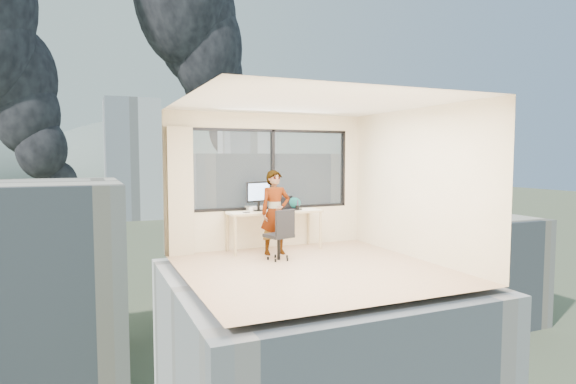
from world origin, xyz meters
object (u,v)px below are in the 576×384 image
handbag (294,203)px  game_console (256,208)px  laptop (291,204)px  chair (279,234)px  monitor (258,196)px  desk (274,230)px  person (275,212)px

handbag → game_console: bearing=170.1°
game_console → laptop: laptop is taller
chair → monitor: (-0.02, 0.96, 0.58)m
chair → monitor: monitor is taller
chair → handbag: bearing=39.4°
monitor → handbag: size_ratio=1.93×
desk → handbag: bearing=20.0°
chair → laptop: (0.60, 0.85, 0.42)m
desk → monitor: monitor is taller
handbag → monitor: bearing=-179.1°
monitor → handbag: monitor is taller
desk → handbag: 0.71m
desk → person: 0.56m
monitor → laptop: size_ratio=1.46×
desk → chair: bearing=-106.8°
person → handbag: (0.62, 0.56, 0.10)m
person → laptop: bearing=39.4°
person → laptop: 0.61m
chair → handbag: handbag is taller
chair → monitor: 1.13m
desk → laptop: bearing=-0.7°
desk → game_console: bearing=138.1°
desk → monitor: size_ratio=3.21×
chair → person: bearing=60.4°
chair → handbag: size_ratio=3.08×
laptop → handbag: 0.23m
handbag → laptop: bearing=-132.5°
desk → monitor: (-0.28, 0.11, 0.66)m
monitor → laptop: (0.62, -0.12, -0.16)m
laptop → handbag: laptop is taller
handbag → person: bearing=-141.8°
laptop → person: bearing=-162.1°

